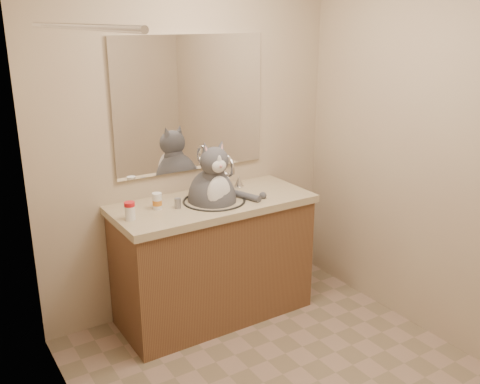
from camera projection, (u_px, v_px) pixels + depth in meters
name	position (u px, v px, depth m)	size (l,w,h in m)	color
room	(308.00, 187.00, 2.65)	(2.22, 2.52, 2.42)	gray
vanity	(214.00, 256.00, 3.66)	(1.34, 0.59, 1.12)	brown
mirror	(191.00, 104.00, 3.56)	(1.10, 0.02, 0.90)	white
shower_curtain	(97.00, 260.00, 2.25)	(0.02, 1.30, 1.93)	#BAAC8D
cat	(213.00, 195.00, 3.51)	(0.44, 0.40, 0.62)	#4A4A4F
pill_bottle_redcap	(130.00, 211.00, 3.18)	(0.07, 0.07, 0.11)	white
pill_bottle_orange	(157.00, 201.00, 3.36)	(0.07, 0.07, 0.10)	white
grey_canister	(178.00, 203.00, 3.38)	(0.04, 0.04, 0.06)	gray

